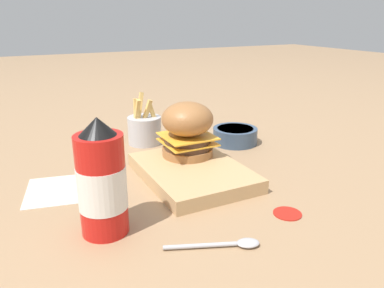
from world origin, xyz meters
name	(u,v)px	position (x,y,z in m)	size (l,w,h in m)	color
ground_plane	(161,185)	(0.00, 0.00, 0.00)	(6.00, 6.00, 0.00)	#9E7A56
serving_board	(192,172)	(0.00, 0.07, 0.01)	(0.28, 0.20, 0.03)	tan
burger	(188,129)	(-0.07, 0.09, 0.09)	(0.12, 0.12, 0.13)	#9E6638
ketchup_bottle	(102,182)	(0.12, -0.15, 0.09)	(0.08, 0.08, 0.20)	red
fries_basket	(144,129)	(-0.27, 0.06, 0.04)	(0.09, 0.09, 0.14)	#B7B7BC
side_bowl	(235,135)	(-0.16, 0.29, 0.02)	(0.12, 0.12, 0.04)	#384C66
spoon	(230,244)	(0.26, 0.01, 0.01)	(0.07, 0.15, 0.01)	#B2B2B7
ketchup_puddle	(287,213)	(0.22, 0.16, 0.00)	(0.05, 0.05, 0.00)	#B21E14
parchment_square	(63,189)	(-0.07, -0.19, 0.00)	(0.17, 0.17, 0.00)	beige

